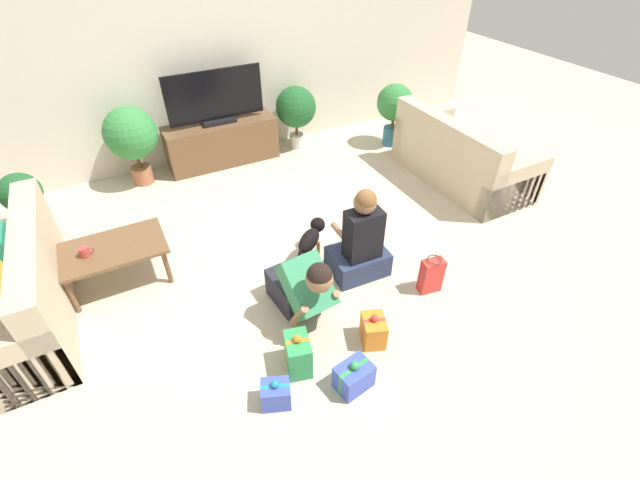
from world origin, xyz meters
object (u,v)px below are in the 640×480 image
object	(u,v)px
potted_plant_corner_right	(395,106)
person_sitting	(360,244)
person_kneeling	(302,287)
mug	(85,252)
coffee_table	(112,252)
gift_box_b	(298,354)
potted_plant_back_left	(131,136)
gift_box_a	(373,330)
gift_box_d	(276,394)
potted_plant_corner_left	(25,202)
gift_bag_a	(431,275)
potted_plant_back_right	(296,109)
dog	(311,237)
tv	(216,100)
sofa_left	(10,297)
sofa_right	(460,158)
tv_console	(222,143)
gift_box_c	(354,376)

from	to	relation	value
potted_plant_corner_right	person_sitting	distance (m)	2.83
person_kneeling	mug	size ratio (longest dim) A/B	6.57
coffee_table	gift_box_b	xyz separation A→B (m)	(1.05, -1.62, -0.20)
potted_plant_back_left	mug	distance (m)	1.92
gift_box_a	gift_box_d	distance (m)	0.92
potted_plant_corner_left	gift_bag_a	bearing A→B (deg)	-38.74
potted_plant_back_right	person_kneeling	xyz separation A→B (m)	(-1.32, -2.92, -0.22)
potted_plant_corner_right	dog	xyz separation A→B (m)	(-2.15, -1.70, -0.33)
tv	potted_plant_back_left	size ratio (longest dim) A/B	1.26
sofa_left	gift_box_b	size ratio (longest dim) A/B	4.77
sofa_right	tv_console	distance (m)	3.06
potted_plant_corner_left	gift_box_b	xyz separation A→B (m)	(1.71, -2.70, -0.29)
potted_plant_back_right	gift_bag_a	size ratio (longest dim) A/B	2.35
potted_plant_back_right	gift_box_c	world-z (taller)	potted_plant_back_right
potted_plant_back_left	potted_plant_back_right	distance (m)	2.13
person_kneeling	gift_bag_a	size ratio (longest dim) A/B	2.15
potted_plant_back_right	dog	size ratio (longest dim) A/B	1.94
potted_plant_corner_right	coffee_table	bearing A→B (deg)	-162.80
potted_plant_back_left	gift_box_b	distance (m)	3.45
dog	potted_plant_back_left	bearing A→B (deg)	-11.42
sofa_right	tv_console	world-z (taller)	sofa_right
tv_console	person_sitting	world-z (taller)	person_sitting
gift_box_c	gift_bag_a	distance (m)	1.24
gift_box_c	gift_box_b	bearing A→B (deg)	131.02
sofa_left	person_sitting	world-z (taller)	person_sitting
gift_box_a	potted_plant_back_right	bearing A→B (deg)	74.62
sofa_left	potted_plant_corner_right	bearing A→B (deg)	105.92
gift_box_a	gift_box_d	xyz separation A→B (m)	(-0.90, -0.14, -0.02)
gift_box_c	person_kneeling	bearing A→B (deg)	92.22
sofa_right	gift_bag_a	distance (m)	2.09
sofa_left	gift_box_b	xyz separation A→B (m)	(1.86, -1.48, -0.14)
person_kneeling	potted_plant_corner_right	bearing A→B (deg)	37.47
potted_plant_back_right	gift_box_d	distance (m)	4.04
gift_box_c	potted_plant_back_right	bearing A→B (deg)	70.76
dog	gift_box_b	size ratio (longest dim) A/B	1.21
person_kneeling	gift_box_d	bearing A→B (deg)	-134.36
coffee_table	potted_plant_corner_left	world-z (taller)	potted_plant_corner_left
potted_plant_back_left	potted_plant_back_right	xyz separation A→B (m)	(2.13, 0.00, -0.07)
gift_box_a	tv_console	bearing A→B (deg)	92.08
potted_plant_back_right	gift_box_c	size ratio (longest dim) A/B	3.00
person_kneeling	mug	distance (m)	1.90
tv	person_kneeling	world-z (taller)	tv
gift_box_c	gift_box_a	bearing A→B (deg)	38.69
tv	gift_box_a	distance (m)	3.55
person_kneeling	dog	bearing A→B (deg)	52.74
potted_plant_corner_left	potted_plant_back_right	world-z (taller)	potted_plant_back_right
tv_console	gift_bag_a	distance (m)	3.35
gift_box_c	dog	bearing A→B (deg)	75.03
mug	sofa_left	bearing A→B (deg)	-169.39
coffee_table	gift_box_b	world-z (taller)	coffee_table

